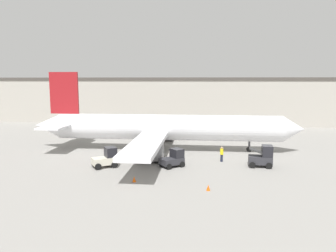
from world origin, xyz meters
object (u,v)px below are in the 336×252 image
at_px(pushback_tug, 106,158).
at_px(safety_cone_far, 208,188).
at_px(baggage_tug, 173,159).
at_px(safety_cone_near, 134,179).
at_px(ground_crew_worker, 222,154).
at_px(belt_loader_truck, 262,157).
at_px(airplane, 161,128).

height_order(pushback_tug, safety_cone_far, pushback_tug).
relative_size(baggage_tug, safety_cone_near, 5.56).
relative_size(ground_crew_worker, safety_cone_near, 3.36).
bearing_deg(baggage_tug, belt_loader_truck, -34.08).
distance_m(airplane, pushback_tug, 11.06).
distance_m(baggage_tug, pushback_tug, 7.61).
bearing_deg(safety_cone_near, baggage_tug, 63.50).
relative_size(ground_crew_worker, baggage_tug, 0.60).
bearing_deg(pushback_tug, safety_cone_near, -82.65).
bearing_deg(safety_cone_far, safety_cone_near, 167.98).
xyz_separation_m(airplane, baggage_tug, (2.77, -8.51, -2.23)).
height_order(belt_loader_truck, safety_cone_near, belt_loader_truck).
bearing_deg(safety_cone_far, airplane, 112.93).
distance_m(ground_crew_worker, safety_cone_far, 10.86).
xyz_separation_m(baggage_tug, safety_cone_far, (4.09, -7.71, -0.64)).
height_order(ground_crew_worker, baggage_tug, baggage_tug).
relative_size(ground_crew_worker, belt_loader_truck, 0.69).
relative_size(baggage_tug, pushback_tug, 0.97).
bearing_deg(pushback_tug, belt_loader_truck, -26.29).
xyz_separation_m(airplane, safety_cone_near, (-0.31, -14.69, -2.87)).
bearing_deg(belt_loader_truck, safety_cone_far, -120.63).
xyz_separation_m(baggage_tug, safety_cone_near, (-3.08, -6.19, -0.64)).
relative_size(airplane, pushback_tug, 11.97).
distance_m(belt_loader_truck, pushback_tug, 17.72).
height_order(ground_crew_worker, safety_cone_near, ground_crew_worker).
relative_size(safety_cone_near, safety_cone_far, 1.00).
bearing_deg(belt_loader_truck, airplane, 153.39).
bearing_deg(ground_crew_worker, belt_loader_truck, 171.34).
xyz_separation_m(airplane, ground_crew_worker, (8.29, -5.47, -2.16)).
height_order(baggage_tug, belt_loader_truck, belt_loader_truck).
bearing_deg(safety_cone_near, pushback_tug, 131.93).
xyz_separation_m(ground_crew_worker, pushback_tug, (-13.02, -4.30, 0.03)).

